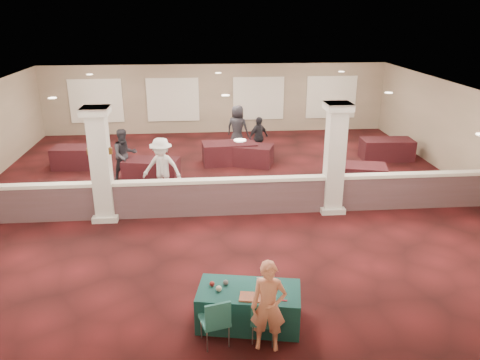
{
  "coord_description": "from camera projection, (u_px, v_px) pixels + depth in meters",
  "views": [
    {
      "loc": [
        -0.77,
        -13.87,
        5.65
      ],
      "look_at": [
        0.26,
        -2.0,
        1.23
      ],
      "focal_mm": 35.0,
      "sensor_mm": 36.0,
      "label": 1
    }
  ],
  "objects": [
    {
      "name": "column_left",
      "position": [
        101.0,
        164.0,
        12.72
      ],
      "size": [
        0.72,
        0.72,
        3.2
      ],
      "color": "beige",
      "rests_on": "ground"
    },
    {
      "name": "far_table_front_center",
      "position": [
        247.0,
        155.0,
        17.73
      ],
      "size": [
        2.09,
        1.51,
        0.76
      ],
      "primitive_type": "cube",
      "rotation": [
        0.0,
        0.0,
        -0.34
      ],
      "color": "black",
      "rests_on": "ground"
    },
    {
      "name": "woman",
      "position": [
        269.0,
        306.0,
        7.98
      ],
      "size": [
        0.67,
        0.5,
        1.69
      ],
      "primitive_type": "imported",
      "rotation": [
        0.0,
        0.0,
        -0.17
      ],
      "color": "#D37C5C",
      "rests_on": "ground"
    },
    {
      "name": "far_table_back_left",
      "position": [
        80.0,
        157.0,
        17.4
      ],
      "size": [
        2.01,
        1.1,
        0.79
      ],
      "primitive_type": "cube",
      "rotation": [
        0.0,
        0.0,
        -0.06
      ],
      "color": "black",
      "rests_on": "ground"
    },
    {
      "name": "far_table_front_right",
      "position": [
        356.0,
        176.0,
        15.47
      ],
      "size": [
        2.11,
        1.42,
        0.78
      ],
      "primitive_type": "cube",
      "rotation": [
        0.0,
        0.0,
        -0.25
      ],
      "color": "black",
      "rests_on": "ground"
    },
    {
      "name": "sconce_left",
      "position": [
        89.0,
        151.0,
        12.58
      ],
      "size": [
        0.12,
        0.12,
        0.18
      ],
      "color": "brown",
      "rests_on": "column_left"
    },
    {
      "name": "wall_right",
      "position": [
        473.0,
        141.0,
        15.07
      ],
      "size": [
        0.04,
        16.0,
        3.2
      ],
      "primitive_type": "cube",
      "color": "#82735A",
      "rests_on": "ground"
    },
    {
      "name": "wall_back",
      "position": [
        216.0,
        99.0,
        21.89
      ],
      "size": [
        16.0,
        0.04,
        3.2
      ],
      "primitive_type": "cube",
      "color": "#82735A",
      "rests_on": "ground"
    },
    {
      "name": "laptop_screen",
      "position": [
        265.0,
        283.0,
        8.64
      ],
      "size": [
        0.33,
        0.07,
        0.22
      ],
      "primitive_type": "cube",
      "rotation": [
        0.0,
        0.0,
        -0.19
      ],
      "color": "#BCBCC1",
      "rests_on": "near_table"
    },
    {
      "name": "screen_glow",
      "position": [
        265.0,
        284.0,
        8.64
      ],
      "size": [
        0.3,
        0.06,
        0.19
      ],
      "primitive_type": "cube",
      "rotation": [
        0.0,
        0.0,
        -0.19
      ],
      "color": "silver",
      "rests_on": "near_table"
    },
    {
      "name": "far_table_back_center",
      "position": [
        229.0,
        153.0,
        17.85
      ],
      "size": [
        2.09,
        1.17,
        0.81
      ],
      "primitive_type": "cube",
      "rotation": [
        0.0,
        0.0,
        0.08
      ],
      "color": "black",
      "rests_on": "ground"
    },
    {
      "name": "partition_wall",
      "position": [
        229.0,
        196.0,
        13.38
      ],
      "size": [
        15.6,
        0.28,
        1.1
      ],
      "color": "#503637",
      "rests_on": "ground"
    },
    {
      "name": "conf_chair_side",
      "position": [
        216.0,
        319.0,
        8.11
      ],
      "size": [
        0.58,
        0.59,
        0.96
      ],
      "rotation": [
        0.0,
        0.0,
        0.25
      ],
      "color": "#216358",
      "rests_on": "ground"
    },
    {
      "name": "wall_front",
      "position": [
        257.0,
        297.0,
        6.95
      ],
      "size": [
        16.0,
        0.04,
        3.2
      ],
      "primitive_type": "cube",
      "color": "#82735A",
      "rests_on": "ground"
    },
    {
      "name": "far_table_front_left",
      "position": [
        151.0,
        170.0,
        16.1
      ],
      "size": [
        2.0,
        1.27,
        0.75
      ],
      "primitive_type": "cube",
      "rotation": [
        0.0,
        0.0,
        -0.2
      ],
      "color": "black",
      "rests_on": "ground"
    },
    {
      "name": "far_table_back_right",
      "position": [
        387.0,
        149.0,
        18.36
      ],
      "size": [
        2.02,
        1.08,
        0.8
      ],
      "primitive_type": "cube",
      "rotation": [
        0.0,
        0.0,
        -0.05
      ],
      "color": "black",
      "rests_on": "ground"
    },
    {
      "name": "scissors",
      "position": [
        284.0,
        300.0,
        8.33
      ],
      "size": [
        0.12,
        0.05,
        0.01
      ],
      "primitive_type": "cube",
      "rotation": [
        0.0,
        0.0,
        -0.19
      ],
      "color": "#AE121F",
      "rests_on": "near_table"
    },
    {
      "name": "knitting",
      "position": [
        251.0,
        297.0,
        8.41
      ],
      "size": [
        0.45,
        0.37,
        0.03
      ],
      "primitive_type": "cube",
      "rotation": [
        0.0,
        0.0,
        -0.19
      ],
      "color": "#C74D1F",
      "rests_on": "near_table"
    },
    {
      "name": "yarn_red",
      "position": [
        212.0,
        284.0,
        8.75
      ],
      "size": [
        0.1,
        0.1,
        0.1
      ],
      "primitive_type": "sphere",
      "color": "maroon",
      "rests_on": "near_table"
    },
    {
      "name": "ground",
      "position": [
        226.0,
        195.0,
        14.98
      ],
      "size": [
        16.0,
        16.0,
        0.0
      ],
      "primitive_type": "plane",
      "color": "#3F0F11",
      "rests_on": "ground"
    },
    {
      "name": "ceiling",
      "position": [
        225.0,
        95.0,
        13.87
      ],
      "size": [
        16.0,
        16.0,
        0.02
      ],
      "primitive_type": "cube",
      "color": "white",
      "rests_on": "wall_back"
    },
    {
      "name": "conf_chair_main",
      "position": [
        264.0,
        318.0,
        8.21
      ],
      "size": [
        0.55,
        0.55,
        0.87
      ],
      "rotation": [
        0.0,
        0.0,
        -0.32
      ],
      "color": "#216358",
      "rests_on": "ground"
    },
    {
      "name": "column_right",
      "position": [
        335.0,
        158.0,
        13.25
      ],
      "size": [
        0.72,
        0.72,
        3.2
      ],
      "color": "beige",
      "rests_on": "ground"
    },
    {
      "name": "yarn_cream",
      "position": [
        219.0,
        289.0,
        8.6
      ],
      "size": [
        0.11,
        0.11,
        0.11
      ],
      "primitive_type": "sphere",
      "color": "beige",
      "rests_on": "near_table"
    },
    {
      "name": "sconce_right",
      "position": [
        110.0,
        151.0,
        12.62
      ],
      "size": [
        0.12,
        0.12,
        0.18
      ],
      "color": "brown",
      "rests_on": "column_left"
    },
    {
      "name": "yarn_grey",
      "position": [
        226.0,
        282.0,
        8.79
      ],
      "size": [
        0.1,
        0.1,
        0.1
      ],
      "primitive_type": "sphere",
      "color": "#4A4A4F",
      "rests_on": "near_table"
    },
    {
      "name": "near_table",
      "position": [
        249.0,
        306.0,
        8.78
      ],
      "size": [
        2.05,
        1.29,
        0.73
      ],
      "primitive_type": "cube",
      "rotation": [
        0.0,
        0.0,
        -0.19
      ],
      "color": "#0E3432",
      "rests_on": "ground"
    },
    {
      "name": "attendee_a",
      "position": [
        125.0,
        155.0,
        15.97
      ],
      "size": [
        0.99,
        0.82,
        1.8
      ],
      "primitive_type": "imported",
      "rotation": [
        0.0,
        0.0,
        0.48
      ],
      "color": "black",
      "rests_on": "ground"
    },
    {
      "name": "laptop_base",
      "position": [
        265.0,
        292.0,
        8.58
      ],
      "size": [
        0.37,
        0.29,
        0.02
      ],
      "primitive_type": "cube",
      "rotation": [
        0.0,
        0.0,
        -0.19
      ],
      "color": "#BCBCC1",
      "rests_on": "near_table"
    },
    {
      "name": "attendee_d",
      "position": [
        238.0,
        128.0,
        19.24
      ],
      "size": [
        1.07,
        0.87,
        1.9
      ],
      "primitive_type": "imported",
      "rotation": [
        0.0,
        0.0,
        2.68
      ],
      "color": "black",
      "rests_on": "ground"
    },
    {
      "name": "attendee_b",
      "position": [
        162.0,
        168.0,
        14.48
      ],
      "size": [
        1.34,
        0.87,
        1.92
      ],
      "primitive_type": "imported",
      "rotation": [
        0.0,
        0.0,
        -0.27
      ],
      "color": "beige",
      "rests_on": "ground"
    },
    {
      "name": "attendee_c",
      "position": [
        258.0,
        137.0,
        18.43
      ],
      "size": [
        1.05,
        0.93,
        1.63
      ],
      "primitive_type": "imported",
      "rotation": [
        0.0,
        0.0,
        0.62
      ],
      "color": "black",
      "rests_on": "ground"
    }
  ]
}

